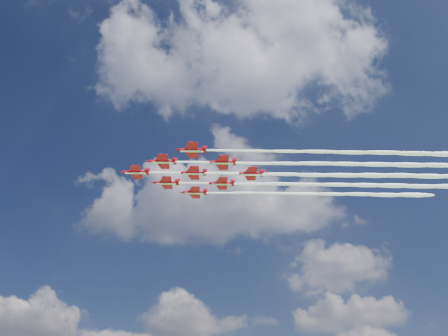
# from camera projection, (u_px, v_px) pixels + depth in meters

# --- Properties ---
(jet_lead) EXTENTS (94.80, 18.52, 2.39)m
(jet_lead) POSITION_uv_depth(u_px,v_px,m) (276.00, 174.00, 139.31)
(jet_lead) COLOR #B1091C
(jet_row2_port) EXTENTS (94.80, 18.52, 2.39)m
(jet_row2_port) POSITION_uv_depth(u_px,v_px,m) (308.00, 164.00, 134.22)
(jet_row2_port) COLOR #B1091C
(jet_row2_starb) EXTENTS (94.80, 18.52, 2.39)m
(jet_row2_starb) POSITION_uv_depth(u_px,v_px,m) (301.00, 184.00, 144.80)
(jet_row2_starb) COLOR #B1091C
(jet_row3_port) EXTENTS (94.80, 18.52, 2.39)m
(jet_row3_port) POSITION_uv_depth(u_px,v_px,m) (343.00, 152.00, 129.13)
(jet_row3_port) COLOR #B1091C
(jet_row3_centre) EXTENTS (94.80, 18.52, 2.39)m
(jet_row3_centre) POSITION_uv_depth(u_px,v_px,m) (333.00, 175.00, 139.71)
(jet_row3_centre) COLOR #B1091C
(jet_row3_starb) EXTENTS (94.80, 18.52, 2.39)m
(jet_row3_starb) POSITION_uv_depth(u_px,v_px,m) (324.00, 194.00, 150.29)
(jet_row3_starb) COLOR #B1091C
(jet_row4_port) EXTENTS (94.80, 18.52, 2.39)m
(jet_row4_port) POSITION_uv_depth(u_px,v_px,m) (367.00, 164.00, 134.62)
(jet_row4_port) COLOR #B1091C
(jet_row4_starb) EXTENTS (94.80, 18.52, 2.39)m
(jet_row4_starb) POSITION_uv_depth(u_px,v_px,m) (356.00, 185.00, 145.20)
(jet_row4_starb) COLOR #B1091C
(jet_tail) EXTENTS (94.80, 18.52, 2.39)m
(jet_tail) POSITION_uv_depth(u_px,v_px,m) (389.00, 176.00, 140.11)
(jet_tail) COLOR #B1091C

